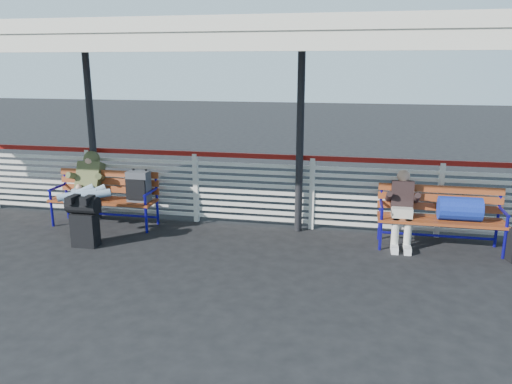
% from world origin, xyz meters
% --- Properties ---
extents(ground, '(60.00, 60.00, 0.00)m').
position_xyz_m(ground, '(0.00, 0.00, 0.00)').
color(ground, black).
rests_on(ground, ground).
extents(fence, '(12.08, 0.08, 1.24)m').
position_xyz_m(fence, '(0.00, 1.90, 0.66)').
color(fence, silver).
rests_on(fence, ground).
extents(canopy, '(12.60, 3.60, 3.16)m').
position_xyz_m(canopy, '(-0.00, 0.87, 3.04)').
color(canopy, silver).
rests_on(canopy, ground).
extents(luggage_stack, '(0.47, 0.27, 0.78)m').
position_xyz_m(luggage_stack, '(-1.25, 0.39, 0.42)').
color(luggage_stack, black).
rests_on(luggage_stack, ground).
extents(bench_left, '(1.80, 0.56, 0.97)m').
position_xyz_m(bench_left, '(-1.21, 1.41, 0.61)').
color(bench_left, brown).
rests_on(bench_left, ground).
extents(bench_right, '(1.80, 0.56, 0.92)m').
position_xyz_m(bench_right, '(4.07, 1.37, 0.60)').
color(bench_right, brown).
rests_on(bench_right, ground).
extents(traveler_man, '(0.94, 1.64, 0.77)m').
position_xyz_m(traveler_man, '(-1.60, 1.07, 0.69)').
color(traveler_man, '#90A7C2').
rests_on(traveler_man, ground).
extents(companion_person, '(0.32, 0.66, 1.15)m').
position_xyz_m(companion_person, '(3.39, 1.36, 0.60)').
color(companion_person, beige).
rests_on(companion_person, ground).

